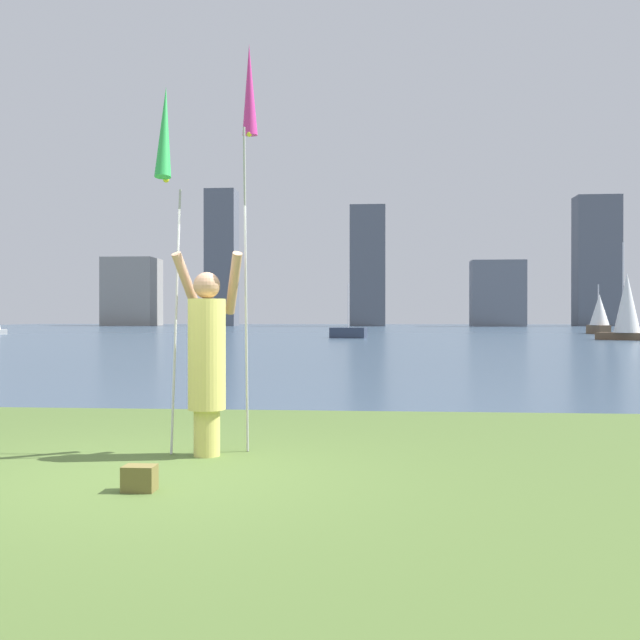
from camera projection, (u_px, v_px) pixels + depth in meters
name	position (u px, v px, depth m)	size (l,w,h in m)	color
ground	(351.00, 334.00, 57.02)	(120.00, 138.00, 0.12)	#4C662D
person	(207.00, 355.00, 7.08)	(0.75, 0.55, 2.04)	#D8CC66
kite_flag_left	(165.00, 144.00, 6.90)	(0.16, 0.70, 3.63)	#B2B2B7
kite_flag_right	(249.00, 104.00, 7.40)	(0.16, 0.43, 4.21)	#B2B2B7
bag	(140.00, 478.00, 5.65)	(0.25, 0.18, 0.20)	olive
sailboat_3	(599.00, 315.00, 56.20)	(1.58, 3.03, 3.92)	brown
sailboat_4	(626.00, 307.00, 41.68)	(2.92, 2.53, 5.73)	brown
sailboat_5	(348.00, 333.00, 45.36)	(2.41, 1.37, 3.50)	#333D51
skyline_tower_0	(132.00, 292.00, 105.82)	(7.50, 6.39, 10.01)	gray
skyline_tower_1	(222.00, 258.00, 104.25)	(4.39, 4.07, 19.82)	#565B66
skyline_tower_2	(368.00, 266.00, 101.41)	(4.97, 4.47, 17.03)	#565B66
skyline_tower_3	(498.00, 293.00, 98.67)	(7.36, 3.42, 9.12)	slate
skyline_tower_4	(597.00, 261.00, 101.24)	(6.10, 3.70, 18.47)	#565B66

